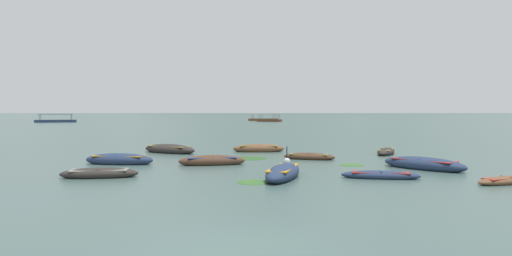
{
  "coord_description": "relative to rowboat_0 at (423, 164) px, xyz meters",
  "views": [
    {
      "loc": [
        0.71,
        -9.1,
        2.99
      ],
      "look_at": [
        -0.28,
        58.72,
        0.44
      ],
      "focal_mm": 30.24,
      "sensor_mm": 36.0,
      "label": 1
    }
  ],
  "objects": [
    {
      "name": "weed_patch_1",
      "position": [
        0.24,
        3.98,
        -0.24
      ],
      "size": [
        2.57,
        2.45,
        0.14
      ],
      "primitive_type": "ellipsoid",
      "rotation": [
        0.0,
        0.0,
        2.27
      ],
      "color": "#2D5628",
      "rests_on": "ground"
    },
    {
      "name": "rowboat_5",
      "position": [
        -5.49,
        4.52,
        -0.08
      ],
      "size": [
        3.44,
        1.95,
        0.52
      ],
      "color": "#4C3323",
      "rests_on": "ground"
    },
    {
      "name": "mooring_buoy",
      "position": [
        -7.0,
        2.69,
        -0.14
      ],
      "size": [
        0.41,
        0.41,
        1.08
      ],
      "color": "silver",
      "rests_on": "ground"
    },
    {
      "name": "rowboat_3",
      "position": [
        -15.89,
        -3.16,
        -0.07
      ],
      "size": [
        3.61,
        1.63,
        0.57
      ],
      "color": "#2D2826",
      "rests_on": "ground"
    },
    {
      "name": "rowboat_7",
      "position": [
        -16.66,
        1.9,
        -0.0
      ],
      "size": [
        4.16,
        1.79,
        0.78
      ],
      "color": "navy",
      "rests_on": "ground"
    },
    {
      "name": "rowboat_9",
      "position": [
        1.75,
        -4.59,
        -0.12
      ],
      "size": [
        3.18,
        1.91,
        0.39
      ],
      "color": "brown",
      "rests_on": "ground"
    },
    {
      "name": "ferry_0",
      "position": [
        -6.29,
        107.78,
        0.2
      ],
      "size": [
        7.75,
        4.93,
        2.54
      ],
      "color": "brown",
      "rests_on": "ground"
    },
    {
      "name": "rowboat_8",
      "position": [
        -8.73,
        9.66,
        -0.02
      ],
      "size": [
        3.92,
        1.49,
        0.73
      ],
      "color": "brown",
      "rests_on": "ground"
    },
    {
      "name": "rowboat_2",
      "position": [
        -7.51,
        -3.16,
        -0.01
      ],
      "size": [
        2.34,
        4.58,
        0.76
      ],
      "color": "navy",
      "rests_on": "ground"
    },
    {
      "name": "ferry_1",
      "position": [
        -8.11,
        122.23,
        0.2
      ],
      "size": [
        10.2,
        5.39,
        2.54
      ],
      "color": "brown",
      "rests_on": "ground"
    },
    {
      "name": "mountain_1",
      "position": [
        -734.01,
        1798.24,
        96.52
      ],
      "size": [
        630.8,
        630.8,
        193.53
      ],
      "primitive_type": "cone",
      "color": "#56665B",
      "rests_on": "ground"
    },
    {
      "name": "mountain_3",
      "position": [
        495.88,
        1617.89,
        169.97
      ],
      "size": [
        1014.11,
        1014.11,
        340.42
      ],
      "primitive_type": "cone",
      "color": "#56665B",
      "rests_on": "ground"
    },
    {
      "name": "rowboat_6",
      "position": [
        0.3,
        7.86,
        -0.07
      ],
      "size": [
        2.38,
        3.49,
        0.56
      ],
      "color": "#2D2826",
      "rests_on": "ground"
    },
    {
      "name": "ground_plane",
      "position": [
        -9.16,
        1486.5,
        -0.24
      ],
      "size": [
        6000.0,
        6000.0,
        0.0
      ],
      "primitive_type": "plane",
      "color": "#425B56"
    },
    {
      "name": "rowboat_4",
      "position": [
        -11.29,
        1.63,
        -0.03
      ],
      "size": [
        3.93,
        1.92,
        0.7
      ],
      "color": "#4C3323",
      "rests_on": "ground"
    },
    {
      "name": "rowboat_10",
      "position": [
        -3.13,
        -3.24,
        -0.1
      ],
      "size": [
        3.59,
        1.39,
        0.44
      ],
      "color": "navy",
      "rests_on": "ground"
    },
    {
      "name": "mountain_2",
      "position": [
        29.86,
        1625.4,
        221.73
      ],
      "size": [
        1257.63,
        1257.63,
        443.95
      ],
      "primitive_type": "cone",
      "color": "#4C5B56",
      "rests_on": "ground"
    },
    {
      "name": "weed_patch_0",
      "position": [
        -9.26,
        4.98,
        -0.24
      ],
      "size": [
        2.8,
        2.83,
        0.14
      ],
      "primitive_type": "ellipsoid",
      "rotation": [
        0.0,
        0.0,
        0.23
      ],
      "color": "#2D5628",
      "rests_on": "ground"
    },
    {
      "name": "rowboat_1",
      "position": [
        -15.26,
        8.71,
        0.0
      ],
      "size": [
        4.73,
        3.63,
        0.8
      ],
      "color": "#2D2826",
      "rests_on": "ground"
    },
    {
      "name": "weed_patch_2",
      "position": [
        -3.42,
        1.47,
        -0.24
      ],
      "size": [
        1.72,
        1.71,
        0.14
      ],
      "primitive_type": "ellipsoid",
      "rotation": [
        0.0,
        0.0,
        1.86
      ],
      "color": "#38662D",
      "rests_on": "ground"
    },
    {
      "name": "rowboat_0",
      "position": [
        0.0,
        0.0,
        0.0
      ],
      "size": [
        4.1,
        4.33,
        0.79
      ],
      "color": "navy",
      "rests_on": "ground"
    },
    {
      "name": "ferry_2",
      "position": [
        -67.25,
        99.09,
        0.2
      ],
      "size": [
        11.53,
        7.8,
        2.54
      ],
      "color": "navy",
      "rests_on": "ground"
    },
    {
      "name": "weed_patch_3",
      "position": [
        -8.84,
        -4.47,
        -0.24
      ],
      "size": [
        1.79,
        1.8,
        0.14
      ],
      "primitive_type": "ellipsoid",
      "rotation": [
        0.0,
        0.0,
        2.78
      ],
      "color": "#38662D",
      "rests_on": "ground"
    }
  ]
}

